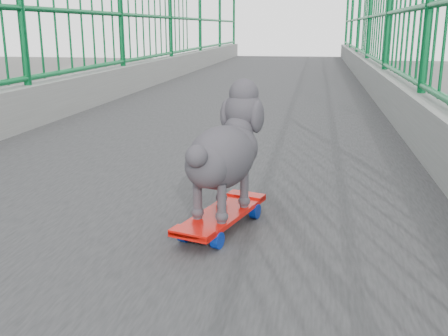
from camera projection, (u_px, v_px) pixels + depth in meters
railing at (100, 180)px, 1.79m from camera, size 3.00×24.00×1.42m
skateboard at (222, 216)px, 1.91m from camera, size 0.28×0.52×0.07m
poodle at (225, 150)px, 1.87m from camera, size 0.30×0.49×0.42m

